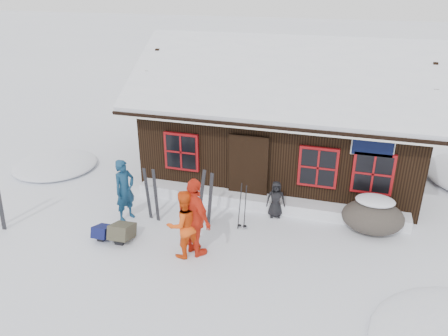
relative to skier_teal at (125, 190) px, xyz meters
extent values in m
plane|color=white|center=(2.00, -0.62, -0.86)|extent=(120.00, 120.00, 0.00)
cube|color=black|center=(3.50, 4.38, 0.39)|extent=(8.00, 5.00, 2.50)
cube|color=black|center=(3.50, 2.91, 2.49)|extent=(8.90, 3.14, 1.88)
cube|color=black|center=(3.50, 5.86, 2.49)|extent=(8.90, 3.14, 1.88)
cube|color=white|center=(3.50, 2.91, 2.63)|extent=(8.72, 3.07, 1.86)
cube|color=white|center=(3.50, 5.86, 2.63)|extent=(8.72, 3.07, 1.86)
cube|color=white|center=(3.50, 4.38, 3.36)|extent=(8.81, 0.22, 0.14)
cube|color=silver|center=(3.50, 1.43, 1.62)|extent=(8.90, 0.10, 0.20)
cube|color=black|center=(2.90, 1.83, 0.14)|extent=(1.00, 0.10, 2.00)
cube|color=black|center=(6.10, 1.80, 1.29)|extent=(1.00, 0.06, 0.60)
cube|color=maroon|center=(0.90, 1.82, 0.49)|extent=(1.04, 0.10, 1.14)
cube|color=black|center=(0.90, 1.78, 0.49)|extent=(0.90, 0.04, 1.00)
cube|color=maroon|center=(4.80, 1.82, 0.49)|extent=(1.04, 0.10, 1.14)
cube|color=black|center=(4.80, 1.78, 0.49)|extent=(0.90, 0.04, 1.00)
cube|color=maroon|center=(6.20, 1.82, 0.49)|extent=(1.04, 0.10, 1.14)
cube|color=black|center=(6.20, 1.78, 0.49)|extent=(0.90, 0.04, 1.00)
cube|color=white|center=(3.50, 1.63, -0.68)|extent=(7.60, 0.60, 0.35)
ellipsoid|color=white|center=(-4.00, 2.38, -0.86)|extent=(2.80, 2.80, 0.34)
imported|color=navy|center=(0.00, 0.00, 0.00)|extent=(0.60, 0.73, 1.71)
imported|color=#EF4E10|center=(2.09, -1.12, -0.02)|extent=(1.02, 1.02, 1.67)
imported|color=red|center=(2.32, -0.99, 0.11)|extent=(1.20, 1.05, 1.94)
imported|color=black|center=(3.81, 1.26, -0.34)|extent=(0.57, 0.44, 1.04)
ellipsoid|color=#4A433B|center=(6.31, 1.19, -0.43)|extent=(1.55, 1.16, 0.85)
ellipsoid|color=white|center=(6.31, 1.19, -0.07)|extent=(0.97, 0.70, 0.22)
cube|color=black|center=(-2.73, -1.42, 0.01)|extent=(0.27, 0.09, 1.83)
cube|color=black|center=(0.56, 0.19, -0.14)|extent=(0.17, 0.06, 1.53)
cube|color=black|center=(0.81, 0.16, -0.14)|extent=(0.16, 0.08, 1.53)
cube|color=black|center=(2.00, 0.35, -0.10)|extent=(0.29, 0.10, 1.61)
cube|color=black|center=(2.26, 0.30, -0.10)|extent=(0.26, 0.16, 1.61)
cylinder|color=black|center=(3.03, 0.39, -0.23)|extent=(0.09, 0.12, 1.33)
cylinder|color=black|center=(3.17, 0.39, -0.23)|extent=(0.09, 0.12, 1.33)
cube|color=#101547|center=(-0.11, -1.05, -0.72)|extent=(0.39, 0.51, 0.28)
cube|color=#423F2F|center=(0.39, -0.99, -0.68)|extent=(0.52, 0.67, 0.35)
camera|label=1|loc=(5.41, -9.08, 5.22)|focal=35.00mm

